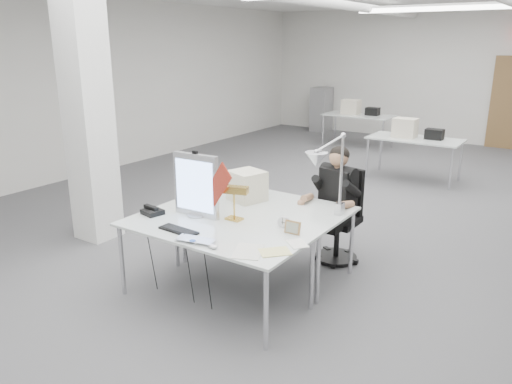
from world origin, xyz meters
TOP-DOWN VIEW (x-y plane):
  - room_shell at (0.04, 0.13)m, footprint 10.04×14.04m
  - desk_main at (0.00, -2.50)m, footprint 1.80×0.90m
  - desk_second at (0.00, -1.60)m, footprint 1.80×0.90m
  - bg_desk_a at (0.20, 3.00)m, footprint 1.60×0.80m
  - bg_desk_b at (-1.80, 5.20)m, footprint 1.60×0.80m
  - filing_cabinet at (-3.50, 6.65)m, footprint 0.45×0.55m
  - office_chair at (0.56, -0.97)m, footprint 0.65×0.65m
  - seated_person at (0.56, -1.02)m, footprint 0.63×0.72m
  - monitor at (-0.35, -2.31)m, footprint 0.51×0.08m
  - pennant at (-0.05, -2.35)m, footprint 0.42×0.14m
  - keyboard at (-0.21, -2.73)m, footprint 0.41×0.15m
  - laptop at (0.09, -2.89)m, footprint 0.39×0.29m
  - mouse at (0.29, -2.86)m, footprint 0.11×0.08m
  - bankers_lamp at (0.02, -2.20)m, footprint 0.29×0.18m
  - desk_phone at (-0.75, -2.53)m, footprint 0.22×0.21m
  - picture_frame_left at (-0.60, -2.11)m, footprint 0.13×0.06m
  - picture_frame_right at (0.68, -2.20)m, footprint 0.16×0.05m
  - desk_clock at (0.53, -2.11)m, footprint 0.12×0.06m
  - paper_stack_a at (0.57, -2.76)m, footprint 0.34×0.39m
  - paper_stack_b at (0.76, -2.64)m, footprint 0.30×0.31m
  - paper_stack_c at (0.83, -2.39)m, footprint 0.25×0.24m
  - beige_monitor at (-0.23, -1.62)m, footprint 0.43×0.41m
  - architect_lamp at (0.80, -1.74)m, footprint 0.42×0.79m

SIDE VIEW (x-z plane):
  - office_chair at x=0.56m, z-range 0.00..1.12m
  - filing_cabinet at x=-3.50m, z-range 0.00..1.20m
  - desk_main at x=0.00m, z-range 0.73..0.75m
  - desk_second at x=0.00m, z-range 0.73..0.75m
  - bg_desk_a at x=0.20m, z-range 0.73..0.75m
  - bg_desk_b at x=-1.80m, z-range 0.73..0.75m
  - paper_stack_c at x=0.83m, z-range 0.76..0.76m
  - paper_stack_a at x=0.57m, z-range 0.76..0.76m
  - paper_stack_b at x=0.76m, z-range 0.76..0.76m
  - keyboard at x=-0.21m, z-range 0.76..0.77m
  - laptop at x=0.09m, z-range 0.76..0.78m
  - mouse at x=0.29m, z-range 0.76..0.79m
  - desk_phone at x=-0.75m, z-range 0.76..0.80m
  - picture_frame_left at x=-0.60m, z-range 0.75..0.85m
  - desk_clock at x=0.53m, z-range 0.75..0.86m
  - picture_frame_right at x=0.68m, z-range 0.75..0.88m
  - seated_person at x=0.56m, z-range 0.43..1.37m
  - bankers_lamp at x=0.02m, z-range 0.75..1.06m
  - beige_monitor at x=-0.23m, z-range 0.76..1.08m
  - monitor at x=-0.35m, z-range 0.76..1.38m
  - pennant at x=-0.05m, z-range 0.90..1.36m
  - architect_lamp at x=0.80m, z-range 0.75..1.72m
  - room_shell at x=0.04m, z-range 0.07..3.31m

